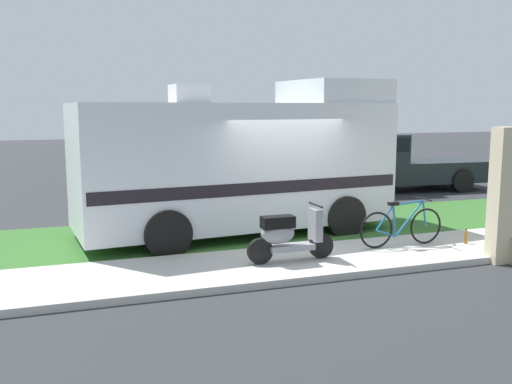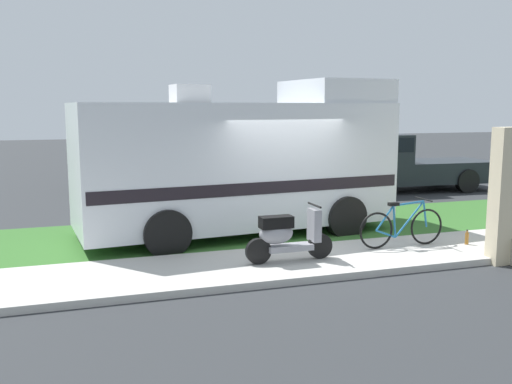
{
  "view_description": "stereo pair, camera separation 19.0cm",
  "coord_description": "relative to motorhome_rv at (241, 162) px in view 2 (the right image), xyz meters",
  "views": [
    {
      "loc": [
        -4.21,
        -9.95,
        2.75
      ],
      "look_at": [
        -0.64,
        0.3,
        1.1
      ],
      "focal_mm": 39.63,
      "sensor_mm": 36.0,
      "label": 1
    },
    {
      "loc": [
        -4.03,
        -10.01,
        2.75
      ],
      "look_at": [
        -0.64,
        0.3,
        1.1
      ],
      "focal_mm": 39.63,
      "sensor_mm": 36.0,
      "label": 2
    }
  ],
  "objects": [
    {
      "name": "ground_plane",
      "position": [
        0.62,
        -1.37,
        -1.58
      ],
      "size": [
        80.0,
        80.0,
        0.0
      ],
      "primitive_type": "plane",
      "color": "#2D3033"
    },
    {
      "name": "sidewalk",
      "position": [
        0.62,
        -2.57,
        -1.52
      ],
      "size": [
        24.0,
        2.0,
        0.12
      ],
      "color": "beige",
      "rests_on": "ground"
    },
    {
      "name": "grass_strip",
      "position": [
        0.62,
        0.13,
        -1.54
      ],
      "size": [
        24.0,
        3.4,
        0.08
      ],
      "color": "#336628",
      "rests_on": "ground"
    },
    {
      "name": "motorhome_rv",
      "position": [
        0.0,
        0.0,
        0.0
      ],
      "size": [
        6.75,
        2.92,
        3.32
      ],
      "color": "silver",
      "rests_on": "ground"
    },
    {
      "name": "scooter",
      "position": [
        0.02,
        -2.63,
        -1.0
      ],
      "size": [
        1.58,
        0.5,
        0.97
      ],
      "color": "black",
      "rests_on": "ground"
    },
    {
      "name": "bicycle",
      "position": [
        2.46,
        -2.34,
        -1.07
      ],
      "size": [
        1.79,
        0.52,
        0.9
      ],
      "color": "black",
      "rests_on": "ground"
    },
    {
      "name": "pickup_truck_near",
      "position": [
        6.35,
        4.6,
        -0.59
      ],
      "size": [
        5.75,
        2.34,
        1.87
      ],
      "color": "#1E2328",
      "rests_on": "ground"
    },
    {
      "name": "pickup_truck_far",
      "position": [
        0.76,
        7.53,
        -0.61
      ],
      "size": [
        5.31,
        2.34,
        1.82
      ],
      "color": "#1E2328",
      "rests_on": "ground"
    },
    {
      "name": "bottle_green",
      "position": [
        3.75,
        -2.59,
        -1.34
      ],
      "size": [
        0.07,
        0.07,
        0.29
      ],
      "color": "brown",
      "rests_on": "ground"
    },
    {
      "name": "bottle_spare",
      "position": [
        5.02,
        -2.19,
        -1.35
      ],
      "size": [
        0.07,
        0.07,
        0.25
      ],
      "color": "#19722D",
      "rests_on": "ground"
    }
  ]
}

